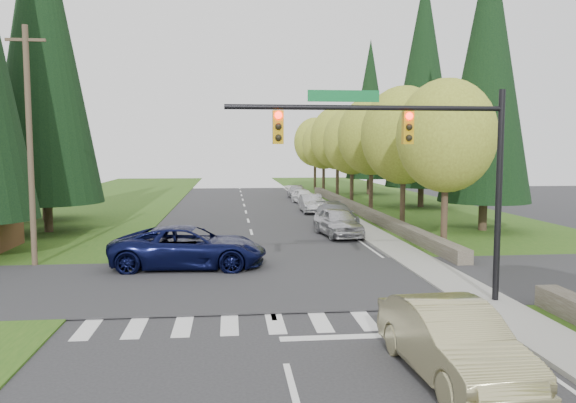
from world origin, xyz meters
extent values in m
plane|color=#28282B|center=(0.00, 0.00, 0.00)|extent=(120.00, 120.00, 0.00)
cube|color=#295115|center=(13.00, 20.00, 0.03)|extent=(14.00, 110.00, 0.06)
cube|color=#295115|center=(-13.00, 20.00, 0.03)|extent=(14.00, 110.00, 0.06)
cube|color=#28282B|center=(0.00, 8.00, 0.00)|extent=(120.00, 8.00, 0.10)
cube|color=gray|center=(6.90, 22.00, 0.07)|extent=(1.80, 80.00, 0.13)
cube|color=gray|center=(6.05, 22.00, 0.07)|extent=(0.20, 80.00, 0.13)
cube|color=#4C4438|center=(8.60, 30.00, 0.35)|extent=(0.70, 40.00, 0.70)
cylinder|color=black|center=(7.20, 4.50, 3.40)|extent=(0.20, 0.20, 6.80)
cylinder|color=black|center=(2.90, 4.50, 6.20)|extent=(8.60, 0.16, 0.16)
cube|color=#0C662D|center=(2.20, 4.55, 6.55)|extent=(2.20, 0.04, 0.35)
cube|color=#BF8C0C|center=(4.20, 4.50, 5.60)|extent=(0.32, 0.24, 1.00)
sphere|color=#FF0C05|center=(4.20, 4.36, 5.95)|extent=(0.22, 0.22, 0.22)
cube|color=#BF8C0C|center=(0.20, 4.50, 5.60)|extent=(0.32, 0.24, 1.00)
sphere|color=#FF0C05|center=(0.20, 4.36, 5.95)|extent=(0.22, 0.22, 0.22)
cylinder|color=#473828|center=(-9.50, 12.00, 5.00)|extent=(0.24, 0.24, 10.00)
cube|color=#473828|center=(-9.50, 12.00, 9.40)|extent=(1.60, 0.10, 0.12)
cylinder|color=#38281C|center=(9.20, 14.00, 2.38)|extent=(0.32, 0.32, 4.76)
ellipsoid|color=olive|center=(9.20, 14.00, 5.61)|extent=(4.80, 4.80, 5.52)
cylinder|color=#38281C|center=(9.30, 21.00, 2.46)|extent=(0.32, 0.32, 4.93)
ellipsoid|color=olive|center=(9.30, 21.00, 5.81)|extent=(5.20, 5.20, 5.98)
cylinder|color=#38281C|center=(9.10, 28.00, 2.52)|extent=(0.32, 0.32, 5.04)
ellipsoid|color=olive|center=(9.10, 28.00, 5.94)|extent=(5.00, 5.00, 5.75)
cylinder|color=#38281C|center=(9.20, 35.00, 2.41)|extent=(0.32, 0.32, 4.82)
ellipsoid|color=olive|center=(9.20, 35.00, 5.68)|extent=(5.00, 5.00, 5.75)
cylinder|color=#38281C|center=(9.30, 42.00, 2.58)|extent=(0.32, 0.32, 5.15)
ellipsoid|color=olive|center=(9.30, 42.00, 6.07)|extent=(5.40, 5.40, 6.21)
cylinder|color=#38281C|center=(9.10, 49.00, 2.35)|extent=(0.32, 0.32, 4.70)
ellipsoid|color=olive|center=(9.10, 49.00, 5.54)|extent=(4.80, 4.80, 5.52)
cylinder|color=#38281C|center=(9.20, 56.00, 2.49)|extent=(0.32, 0.32, 4.98)
ellipsoid|color=olive|center=(9.20, 56.00, 5.87)|extent=(5.20, 5.20, 5.98)
cylinder|color=#38281C|center=(-12.00, 22.00, 1.00)|extent=(0.50, 0.50, 2.00)
cone|color=black|center=(-12.00, 22.00, 11.30)|extent=(6.46, 6.46, 19.00)
cylinder|color=#38281C|center=(-14.00, 28.00, 1.00)|extent=(0.50, 0.50, 2.00)
cone|color=black|center=(-14.00, 28.00, 10.30)|extent=(5.78, 5.78, 17.00)
cylinder|color=#38281C|center=(14.00, 20.00, 1.00)|extent=(0.50, 0.50, 2.00)
cone|color=black|center=(14.00, 20.00, 9.80)|extent=(5.44, 5.44, 16.00)
cylinder|color=#38281C|center=(15.00, 34.00, 1.00)|extent=(0.50, 0.50, 2.00)
cone|color=black|center=(15.00, 34.00, 10.80)|extent=(6.12, 6.12, 18.00)
cylinder|color=#38281C|center=(14.00, 48.00, 1.00)|extent=(0.50, 0.50, 2.00)
cone|color=black|center=(14.00, 48.00, 9.30)|extent=(5.10, 5.10, 15.00)
imported|color=tan|center=(3.48, -1.04, 0.82)|extent=(2.05, 5.07, 1.64)
imported|color=#0A0E35|center=(-2.96, 11.00, 0.89)|extent=(6.55, 3.32, 1.78)
imported|color=#B5B6BB|center=(4.87, 18.94, 0.82)|extent=(2.50, 4.99, 1.63)
imported|color=slate|center=(5.60, 23.25, 0.73)|extent=(2.34, 5.14, 1.46)
imported|color=#B1B2B6|center=(5.11, 31.12, 0.72)|extent=(1.55, 4.38, 1.44)
imported|color=white|center=(5.49, 38.66, 0.67)|extent=(2.05, 4.07, 1.33)
imported|color=#ACABB0|center=(5.60, 44.20, 0.63)|extent=(1.82, 4.39, 1.27)
camera|label=1|loc=(-1.25, -12.37, 4.93)|focal=35.00mm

